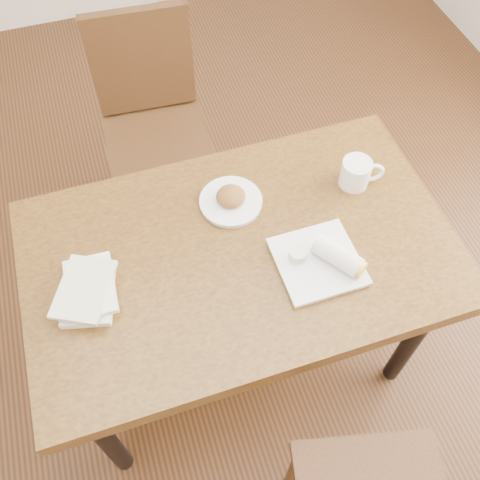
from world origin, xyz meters
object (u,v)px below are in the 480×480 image
object	(u,v)px
table	(240,264)
plate_burrito	(324,260)
chair_far	(152,115)
coffee_mug	(357,173)
book_stack	(88,290)
plate_scone	(231,200)

from	to	relation	value
table	plate_burrito	xyz separation A→B (m)	(0.21, -0.13, 0.11)
chair_far	coffee_mug	distance (m)	0.94
chair_far	book_stack	xyz separation A→B (m)	(-0.35, -0.87, 0.23)
chair_far	plate_scone	distance (m)	0.73
plate_burrito	book_stack	world-z (taller)	plate_burrito
plate_scone	chair_far	bearing A→B (deg)	100.16
chair_far	book_stack	size ratio (longest dim) A/B	4.01
table	coffee_mug	distance (m)	0.47
chair_far	coffee_mug	size ratio (longest dim) A/B	6.86
coffee_mug	book_stack	bearing A→B (deg)	-170.93
chair_far	plate_burrito	size ratio (longest dim) A/B	4.02
table	coffee_mug	xyz separation A→B (m)	(0.43, 0.13, 0.13)
chair_far	plate_scone	world-z (taller)	chair_far
book_stack	plate_burrito	bearing A→B (deg)	-9.66
coffee_mug	book_stack	size ratio (longest dim) A/B	0.58
table	book_stack	xyz separation A→B (m)	(-0.45, -0.01, 0.11)
plate_scone	coffee_mug	xyz separation A→B (m)	(0.41, -0.04, 0.03)
plate_burrito	coffee_mug	bearing A→B (deg)	49.37
book_stack	coffee_mug	bearing A→B (deg)	9.07
chair_far	plate_burrito	xyz separation A→B (m)	(0.31, -0.99, 0.23)
table	coffee_mug	bearing A→B (deg)	16.56
chair_far	book_stack	bearing A→B (deg)	-111.98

